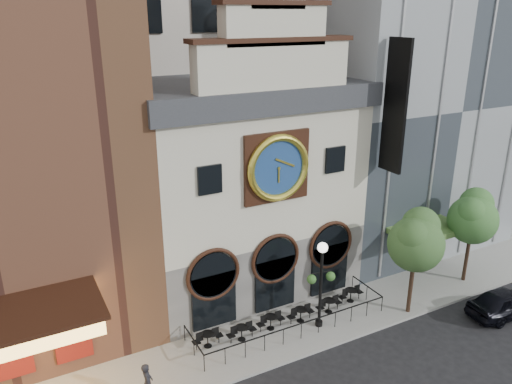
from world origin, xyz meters
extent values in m
plane|color=black|center=(0.00, 0.00, 0.00)|extent=(120.00, 120.00, 0.00)
cube|color=gray|center=(0.00, 2.50, 0.07)|extent=(44.00, 5.00, 0.15)
cube|color=#605E5B|center=(0.00, 8.00, 2.15)|extent=(12.00, 8.00, 4.00)
cube|color=beige|center=(0.00, 8.00, 7.65)|extent=(12.00, 8.00, 7.00)
cube|color=#2D3035|center=(0.00, 8.00, 11.75)|extent=(12.60, 8.60, 1.20)
cube|color=black|center=(0.00, 3.92, 8.55)|extent=(3.60, 0.25, 3.60)
cylinder|color=navy|center=(0.00, 3.78, 8.55)|extent=(3.10, 0.12, 3.10)
torus|color=gold|center=(0.00, 3.70, 8.55)|extent=(3.46, 0.36, 3.46)
cube|color=#FFBF59|center=(-13.00, 2.30, 4.35)|extent=(7.00, 3.40, 0.70)
cube|color=black|center=(-13.00, 2.30, 4.80)|extent=(7.40, 3.80, 0.15)
cube|color=maroon|center=(-13.00, 3.95, 2.15)|extent=(5.60, 0.15, 2.60)
cube|color=gray|center=(13.00, 10.00, 10.15)|extent=(14.00, 12.00, 20.00)
cube|color=#507736|center=(10.00, 2.80, 3.45)|extent=(4.50, 2.40, 0.35)
cube|color=black|center=(6.60, 3.00, 11.15)|extent=(0.18, 1.60, 7.00)
cylinder|color=black|center=(-4.45, 2.83, 0.89)|extent=(0.68, 0.68, 0.03)
cylinder|color=black|center=(-4.45, 2.83, 0.52)|extent=(0.06, 0.06, 0.72)
cylinder|color=black|center=(-2.72, 2.52, 0.89)|extent=(0.68, 0.68, 0.03)
cylinder|color=black|center=(-2.72, 2.52, 0.52)|extent=(0.06, 0.06, 0.72)
cylinder|color=black|center=(-0.96, 2.65, 0.89)|extent=(0.68, 0.68, 0.03)
cylinder|color=black|center=(-0.96, 2.65, 0.52)|extent=(0.06, 0.06, 0.72)
cylinder|color=black|center=(0.79, 2.49, 0.89)|extent=(0.68, 0.68, 0.03)
cylinder|color=black|center=(0.79, 2.49, 0.52)|extent=(0.06, 0.06, 0.72)
cylinder|color=black|center=(2.64, 2.49, 0.89)|extent=(0.68, 0.68, 0.03)
cylinder|color=black|center=(2.64, 2.49, 0.52)|extent=(0.06, 0.06, 0.72)
cylinder|color=black|center=(4.39, 2.80, 0.89)|extent=(0.68, 0.68, 0.03)
cylinder|color=black|center=(4.39, 2.80, 0.52)|extent=(0.06, 0.06, 0.72)
imported|color=black|center=(11.26, -2.08, 0.79)|extent=(4.75, 2.18, 1.58)
imported|color=black|center=(-8.10, 0.61, 1.08)|extent=(0.56, 0.75, 1.87)
cylinder|color=black|center=(1.45, 1.72, 2.35)|extent=(0.16, 0.16, 4.40)
cylinder|color=black|center=(1.45, 1.72, 0.28)|extent=(0.39, 0.39, 0.26)
sphere|color=white|center=(1.45, 1.72, 4.73)|extent=(0.53, 0.53, 0.53)
sphere|color=#325522|center=(0.94, 1.82, 3.01)|extent=(0.49, 0.49, 0.49)
sphere|color=#325522|center=(1.97, 1.62, 3.01)|extent=(0.49, 0.49, 0.49)
cylinder|color=#382619|center=(6.60, 0.50, 1.75)|extent=(0.23, 0.23, 3.21)
sphere|color=#2F5622|center=(6.60, 0.50, 4.28)|extent=(2.98, 2.98, 2.98)
sphere|color=#2F5622|center=(7.17, 0.84, 5.08)|extent=(2.06, 2.06, 2.06)
sphere|color=#2F5622|center=(6.14, 0.27, 4.85)|extent=(1.83, 1.83, 1.83)
cylinder|color=#382619|center=(12.14, 1.49, 1.72)|extent=(0.22, 0.22, 3.15)
sphere|color=#336729|center=(12.14, 1.49, 4.20)|extent=(2.92, 2.92, 2.92)
sphere|color=#336729|center=(12.71, 1.83, 4.98)|extent=(2.02, 2.02, 2.02)
sphere|color=#336729|center=(11.69, 1.27, 4.76)|extent=(1.80, 1.80, 1.80)
camera|label=1|loc=(-12.02, -16.61, 15.83)|focal=35.00mm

